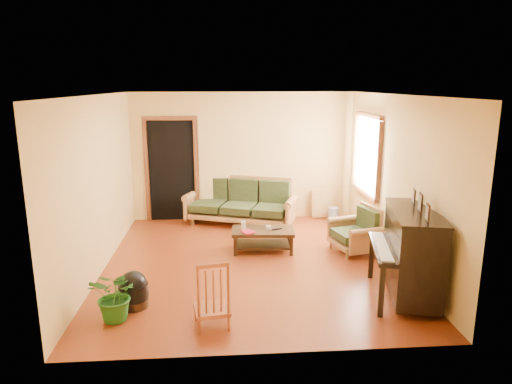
{
  "coord_description": "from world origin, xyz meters",
  "views": [
    {
      "loc": [
        -0.42,
        -6.73,
        2.76
      ],
      "look_at": [
        0.1,
        0.2,
        1.1
      ],
      "focal_mm": 32.0,
      "sensor_mm": 36.0,
      "label": 1
    }
  ],
  "objects": [
    {
      "name": "remote",
      "position": [
        0.48,
        0.51,
        0.38
      ],
      "size": [
        0.17,
        0.1,
        0.02
      ],
      "primitive_type": "cube",
      "rotation": [
        0.0,
        0.0,
        0.39
      ],
      "color": "black",
      "rests_on": "coffee_table"
    },
    {
      "name": "window",
      "position": [
        2.21,
        1.3,
        1.5
      ],
      "size": [
        0.12,
        1.36,
        1.46
      ],
      "primitive_type": "cube",
      "color": "white",
      "rests_on": "right_wall"
    },
    {
      "name": "leaning_frame",
      "position": [
        1.67,
        2.37,
        0.31
      ],
      "size": [
        0.47,
        0.14,
        0.62
      ],
      "primitive_type": "cube",
      "rotation": [
        0.0,
        0.0,
        0.07
      ],
      "color": "#BA873E",
      "rests_on": "floor"
    },
    {
      "name": "doorway",
      "position": [
        -1.45,
        2.48,
        1.02
      ],
      "size": [
        1.08,
        0.16,
        2.05
      ],
      "primitive_type": "cube",
      "color": "black",
      "rests_on": "floor"
    },
    {
      "name": "sofa",
      "position": [
        -0.08,
        2.06,
        0.46
      ],
      "size": [
        2.32,
        1.56,
        0.92
      ],
      "primitive_type": "cube",
      "rotation": [
        0.0,
        0.0,
        -0.34
      ],
      "color": "#976637",
      "rests_on": "floor"
    },
    {
      "name": "piano",
      "position": [
        2.01,
        -1.35,
        0.59
      ],
      "size": [
        1.06,
        1.48,
        1.19
      ],
      "primitive_type": "cube",
      "rotation": [
        0.0,
        0.0,
        -0.21
      ],
      "color": "black",
      "rests_on": "floor"
    },
    {
      "name": "ceramic_crock",
      "position": [
        1.84,
        2.16,
        0.14
      ],
      "size": [
        0.26,
        0.26,
        0.27
      ],
      "primitive_type": "cylinder",
      "rotation": [
        0.0,
        0.0,
        -0.22
      ],
      "color": "#34559D",
      "rests_on": "floor"
    },
    {
      "name": "footstool",
      "position": [
        -1.56,
        -1.34,
        0.18
      ],
      "size": [
        0.48,
        0.48,
        0.35
      ],
      "primitive_type": "cylinder",
      "rotation": [
        0.0,
        0.0,
        0.36
      ],
      "color": "black",
      "rests_on": "floor"
    },
    {
      "name": "potted_plant",
      "position": [
        -1.7,
        -1.67,
        0.32
      ],
      "size": [
        0.73,
        0.69,
        0.64
      ],
      "primitive_type": "imported",
      "rotation": [
        0.0,
        0.0,
        -0.4
      ],
      "color": "#1B5117",
      "rests_on": "floor"
    },
    {
      "name": "armchair",
      "position": [
        1.75,
        0.36,
        0.39
      ],
      "size": [
        0.92,
        0.94,
        0.78
      ],
      "primitive_type": "cube",
      "rotation": [
        0.0,
        0.0,
        0.26
      ],
      "color": "#976637",
      "rests_on": "floor"
    },
    {
      "name": "red_chair",
      "position": [
        -0.57,
        -1.88,
        0.42
      ],
      "size": [
        0.46,
        0.49,
        0.84
      ],
      "primitive_type": "cube",
      "rotation": [
        0.0,
        0.0,
        0.17
      ],
      "color": "maroon",
      "rests_on": "floor"
    },
    {
      "name": "coffee_table",
      "position": [
        0.24,
        0.52,
        0.19
      ],
      "size": [
        1.06,
        0.62,
        0.37
      ],
      "primitive_type": "cube",
      "rotation": [
        0.0,
        0.0,
        -0.06
      ],
      "color": "black",
      "rests_on": "floor"
    },
    {
      "name": "book",
      "position": [
        -0.1,
        0.33,
        0.39
      ],
      "size": [
        0.27,
        0.3,
        0.02
      ],
      "primitive_type": "imported",
      "rotation": [
        0.0,
        0.0,
        0.45
      ],
      "color": "#A51626",
      "rests_on": "coffee_table"
    },
    {
      "name": "glass_jar",
      "position": [
        0.33,
        0.53,
        0.4
      ],
      "size": [
        0.11,
        0.11,
        0.06
      ],
      "primitive_type": "cylinder",
      "rotation": [
        0.0,
        0.0,
        0.35
      ],
      "color": "silver",
      "rests_on": "coffee_table"
    },
    {
      "name": "floor",
      "position": [
        0.0,
        0.0,
        0.0
      ],
      "size": [
        5.0,
        5.0,
        0.0
      ],
      "primitive_type": "plane",
      "color": "#5D200C",
      "rests_on": "ground"
    },
    {
      "name": "candle",
      "position": [
        -0.08,
        0.58,
        0.44
      ],
      "size": [
        0.1,
        0.1,
        0.13
      ],
      "primitive_type": "cylinder",
      "rotation": [
        0.0,
        0.0,
        0.4
      ],
      "color": "silver",
      "rests_on": "coffee_table"
    }
  ]
}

